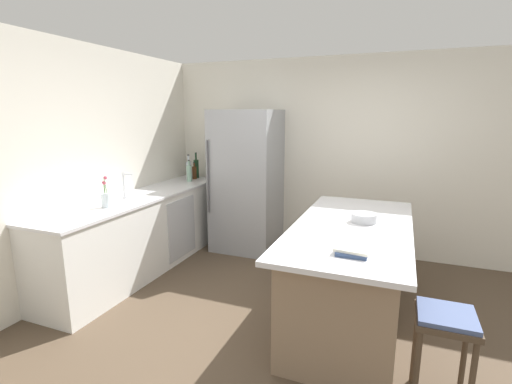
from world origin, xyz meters
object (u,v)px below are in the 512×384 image
at_px(refrigerator, 247,181).
at_px(soda_bottle, 189,170).
at_px(flower_vase, 106,198).
at_px(sink_faucet, 125,185).
at_px(cookbook_stack, 352,251).
at_px(kitchen_island, 350,272).
at_px(wine_bottle, 196,168).
at_px(gin_bottle, 189,173).
at_px(syrup_bottle, 194,172).
at_px(mixing_bowl, 364,218).
at_px(bar_stool, 445,330).

relative_size(refrigerator, soda_bottle, 5.19).
bearing_deg(flower_vase, refrigerator, 64.37).
distance_m(sink_faucet, cookbook_stack, 2.73).
height_order(kitchen_island, wine_bottle, wine_bottle).
relative_size(sink_faucet, soda_bottle, 0.81).
xyz_separation_m(kitchen_island, flower_vase, (-2.43, -0.34, 0.56)).
relative_size(flower_vase, soda_bottle, 0.89).
xyz_separation_m(soda_bottle, gin_bottle, (0.06, -0.10, -0.02)).
height_order(kitchen_island, soda_bottle, soda_bottle).
bearing_deg(syrup_bottle, soda_bottle, -109.83).
distance_m(syrup_bottle, soda_bottle, 0.11).
bearing_deg(syrup_bottle, sink_faucet, -92.54).
bearing_deg(flower_vase, sink_faucet, 103.68).
height_order(flower_vase, syrup_bottle, flower_vase).
relative_size(kitchen_island, cookbook_stack, 8.56).
height_order(syrup_bottle, soda_bottle, soda_bottle).
xyz_separation_m(flower_vase, syrup_bottle, (-0.04, 1.81, 0.00)).
xyz_separation_m(wine_bottle, syrup_bottle, (0.02, -0.10, -0.05)).
xyz_separation_m(wine_bottle, cookbook_stack, (2.58, -2.28, -0.13)).
relative_size(flower_vase, cookbook_stack, 1.30).
height_order(sink_faucet, flower_vase, flower_vase).
height_order(flower_vase, wine_bottle, wine_bottle).
xyz_separation_m(sink_faucet, mixing_bowl, (2.62, 0.07, -0.13)).
distance_m(refrigerator, mixing_bowl, 2.11).
height_order(flower_vase, soda_bottle, soda_bottle).
distance_m(refrigerator, gin_bottle, 0.85).
height_order(wine_bottle, cookbook_stack, wine_bottle).
bearing_deg(gin_bottle, soda_bottle, 124.08).
height_order(kitchen_island, refrigerator, refrigerator).
height_order(soda_bottle, gin_bottle, soda_bottle).
height_order(gin_bottle, cookbook_stack, gin_bottle).
height_order(refrigerator, sink_faucet, refrigerator).
height_order(soda_bottle, mixing_bowl, soda_bottle).
relative_size(kitchen_island, wine_bottle, 5.63).
bearing_deg(wine_bottle, soda_bottle, -93.03).
bearing_deg(bar_stool, refrigerator, 136.04).
height_order(kitchen_island, gin_bottle, gin_bottle).
bearing_deg(bar_stool, wine_bottle, 143.24).
bearing_deg(kitchen_island, bar_stool, -49.81).
bearing_deg(mixing_bowl, syrup_bottle, 152.38).
xyz_separation_m(gin_bottle, cookbook_stack, (2.53, -1.99, -0.11)).
distance_m(cookbook_stack, mixing_bowl, 0.84).
distance_m(gin_bottle, mixing_bowl, 2.77).
relative_size(kitchen_island, bar_stool, 3.31).
bearing_deg(soda_bottle, syrup_bottle, 70.17).
distance_m(flower_vase, gin_bottle, 1.62).
distance_m(gin_bottle, cookbook_stack, 3.22).
bearing_deg(refrigerator, sink_faucet, -124.90).
xyz_separation_m(flower_vase, mixing_bowl, (2.52, 0.47, -0.07)).
relative_size(syrup_bottle, gin_bottle, 0.82).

